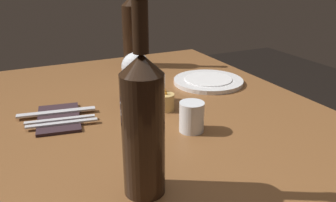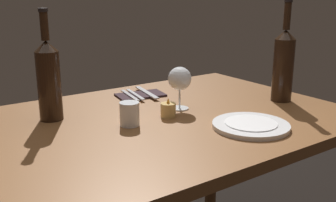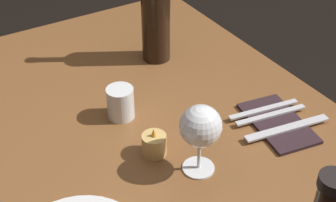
{
  "view_description": "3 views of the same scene",
  "coord_description": "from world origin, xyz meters",
  "px_view_note": "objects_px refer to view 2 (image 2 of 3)",
  "views": [
    {
      "loc": [
        -0.83,
        0.39,
        1.14
      ],
      "look_at": [
        -0.03,
        0.01,
        0.79
      ],
      "focal_mm": 38.41,
      "sensor_mm": 36.0,
      "label": 1
    },
    {
      "loc": [
        -0.7,
        -1.07,
        1.16
      ],
      "look_at": [
        0.01,
        -0.04,
        0.81
      ],
      "focal_mm": 42.37,
      "sensor_mm": 36.0,
      "label": 2
    },
    {
      "loc": [
        0.69,
        -0.38,
        1.44
      ],
      "look_at": [
        0.03,
        0.02,
        0.86
      ],
      "focal_mm": 51.64,
      "sensor_mm": 36.0,
      "label": 3
    }
  ],
  "objects_px": {
    "water_tumbler": "(130,115)",
    "votive_candle": "(168,110)",
    "wine_glass_left": "(180,80)",
    "fork_inner": "(135,94)",
    "table_knife": "(147,92)",
    "folded_napkin": "(140,95)",
    "fork_outer": "(130,95)",
    "wine_bottle": "(49,78)",
    "wine_bottle_second": "(283,64)",
    "dinner_plate": "(251,125)"
  },
  "relations": [
    {
      "from": "wine_bottle",
      "to": "table_knife",
      "type": "bearing_deg",
      "value": 11.67
    },
    {
      "from": "wine_glass_left",
      "to": "water_tumbler",
      "type": "distance_m",
      "value": 0.26
    },
    {
      "from": "wine_bottle_second",
      "to": "water_tumbler",
      "type": "height_order",
      "value": "wine_bottle_second"
    },
    {
      "from": "water_tumbler",
      "to": "fork_outer",
      "type": "bearing_deg",
      "value": 60.56
    },
    {
      "from": "folded_napkin",
      "to": "table_knife",
      "type": "xyz_separation_m",
      "value": [
        0.03,
        0.0,
        0.01
      ]
    },
    {
      "from": "water_tumbler",
      "to": "folded_napkin",
      "type": "distance_m",
      "value": 0.36
    },
    {
      "from": "water_tumbler",
      "to": "votive_candle",
      "type": "relative_size",
      "value": 1.14
    },
    {
      "from": "wine_glass_left",
      "to": "wine_bottle_second",
      "type": "height_order",
      "value": "wine_bottle_second"
    },
    {
      "from": "fork_inner",
      "to": "wine_glass_left",
      "type": "bearing_deg",
      "value": -78.25
    },
    {
      "from": "wine_bottle_second",
      "to": "fork_outer",
      "type": "xyz_separation_m",
      "value": [
        -0.46,
        0.37,
        -0.14
      ]
    },
    {
      "from": "water_tumbler",
      "to": "dinner_plate",
      "type": "distance_m",
      "value": 0.38
    },
    {
      "from": "wine_bottle_second",
      "to": "fork_inner",
      "type": "relative_size",
      "value": 2.14
    },
    {
      "from": "folded_napkin",
      "to": "fork_outer",
      "type": "xyz_separation_m",
      "value": [
        -0.05,
        0.0,
        0.01
      ]
    },
    {
      "from": "water_tumbler",
      "to": "fork_inner",
      "type": "bearing_deg",
      "value": 56.96
    },
    {
      "from": "folded_napkin",
      "to": "fork_outer",
      "type": "bearing_deg",
      "value": 180.0
    },
    {
      "from": "votive_candle",
      "to": "fork_inner",
      "type": "relative_size",
      "value": 0.37
    },
    {
      "from": "wine_bottle_second",
      "to": "fork_inner",
      "type": "height_order",
      "value": "wine_bottle_second"
    },
    {
      "from": "wine_glass_left",
      "to": "fork_inner",
      "type": "height_order",
      "value": "wine_glass_left"
    },
    {
      "from": "votive_candle",
      "to": "dinner_plate",
      "type": "distance_m",
      "value": 0.28
    },
    {
      "from": "water_tumbler",
      "to": "wine_bottle_second",
      "type": "bearing_deg",
      "value": -7.27
    },
    {
      "from": "fork_outer",
      "to": "votive_candle",
      "type": "bearing_deg",
      "value": -92.64
    },
    {
      "from": "wine_glass_left",
      "to": "fork_inner",
      "type": "bearing_deg",
      "value": 101.75
    },
    {
      "from": "fork_outer",
      "to": "table_knife",
      "type": "distance_m",
      "value": 0.08
    },
    {
      "from": "wine_bottle_second",
      "to": "dinner_plate",
      "type": "bearing_deg",
      "value": -154.59
    },
    {
      "from": "table_knife",
      "to": "fork_inner",
      "type": "bearing_deg",
      "value": 180.0
    },
    {
      "from": "fork_outer",
      "to": "folded_napkin",
      "type": "bearing_deg",
      "value": 0.0
    },
    {
      "from": "fork_inner",
      "to": "votive_candle",
      "type": "bearing_deg",
      "value": -97.56
    },
    {
      "from": "water_tumbler",
      "to": "folded_napkin",
      "type": "height_order",
      "value": "water_tumbler"
    },
    {
      "from": "dinner_plate",
      "to": "table_knife",
      "type": "height_order",
      "value": "dinner_plate"
    },
    {
      "from": "table_knife",
      "to": "folded_napkin",
      "type": "bearing_deg",
      "value": 180.0
    },
    {
      "from": "wine_glass_left",
      "to": "wine_bottle",
      "type": "height_order",
      "value": "wine_bottle"
    },
    {
      "from": "wine_bottle_second",
      "to": "fork_outer",
      "type": "distance_m",
      "value": 0.61
    },
    {
      "from": "wine_bottle",
      "to": "votive_candle",
      "type": "height_order",
      "value": "wine_bottle"
    },
    {
      "from": "votive_candle",
      "to": "table_knife",
      "type": "distance_m",
      "value": 0.3
    },
    {
      "from": "wine_glass_left",
      "to": "water_tumbler",
      "type": "height_order",
      "value": "wine_glass_left"
    },
    {
      "from": "wine_bottle_second",
      "to": "fork_outer",
      "type": "relative_size",
      "value": 2.14
    },
    {
      "from": "folded_napkin",
      "to": "table_knife",
      "type": "distance_m",
      "value": 0.03
    },
    {
      "from": "wine_bottle",
      "to": "water_tumbler",
      "type": "xyz_separation_m",
      "value": [
        0.18,
        -0.2,
        -0.11
      ]
    },
    {
      "from": "folded_napkin",
      "to": "fork_inner",
      "type": "height_order",
      "value": "fork_inner"
    },
    {
      "from": "folded_napkin",
      "to": "table_knife",
      "type": "relative_size",
      "value": 0.98
    },
    {
      "from": "wine_bottle_second",
      "to": "table_knife",
      "type": "relative_size",
      "value": 1.83
    },
    {
      "from": "votive_candle",
      "to": "dinner_plate",
      "type": "height_order",
      "value": "votive_candle"
    },
    {
      "from": "votive_candle",
      "to": "fork_inner",
      "type": "bearing_deg",
      "value": 82.44
    },
    {
      "from": "fork_outer",
      "to": "wine_glass_left",
      "type": "bearing_deg",
      "value": -72.56
    },
    {
      "from": "wine_bottle",
      "to": "fork_outer",
      "type": "xyz_separation_m",
      "value": [
        0.35,
        0.09,
        -0.13
      ]
    },
    {
      "from": "water_tumbler",
      "to": "fork_outer",
      "type": "height_order",
      "value": "water_tumbler"
    },
    {
      "from": "wine_bottle_second",
      "to": "water_tumbler",
      "type": "bearing_deg",
      "value": 172.73
    },
    {
      "from": "folded_napkin",
      "to": "table_knife",
      "type": "bearing_deg",
      "value": 0.0
    },
    {
      "from": "dinner_plate",
      "to": "fork_inner",
      "type": "xyz_separation_m",
      "value": [
        -0.11,
        0.53,
        0.0
      ]
    },
    {
      "from": "fork_inner",
      "to": "fork_outer",
      "type": "xyz_separation_m",
      "value": [
        -0.03,
        0.0,
        0.0
      ]
    }
  ]
}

